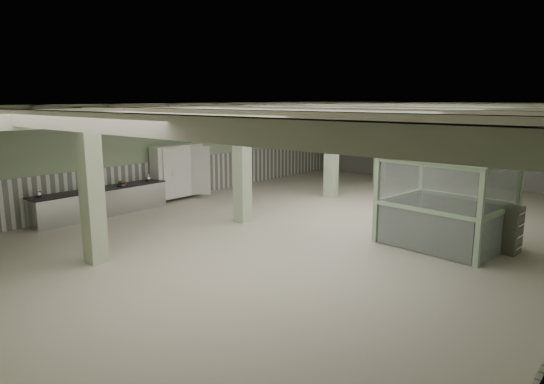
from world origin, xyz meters
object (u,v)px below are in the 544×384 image
Objects in this scene: guard_booth at (448,182)px; filing_cabinet at (512,230)px; prep_counter at (102,202)px; walkin_cooler at (178,174)px.

filing_cabinet is at bearing 17.01° from guard_booth.
prep_counter is 3.89× the size of filing_cabinet.
guard_booth is at bearing -164.41° from filing_cabinet.
guard_booth is at bearing 22.65° from prep_counter.
filing_cabinet is (1.56, 0.29, -1.06)m from guard_booth.
walkin_cooler is at bearing -169.55° from filing_cabinet.
prep_counter is at bearing -154.00° from filing_cabinet.
guard_booth is at bearing 4.73° from walkin_cooler.
filing_cabinet reaches higher than prep_counter.
guard_booth reaches higher than filing_cabinet.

